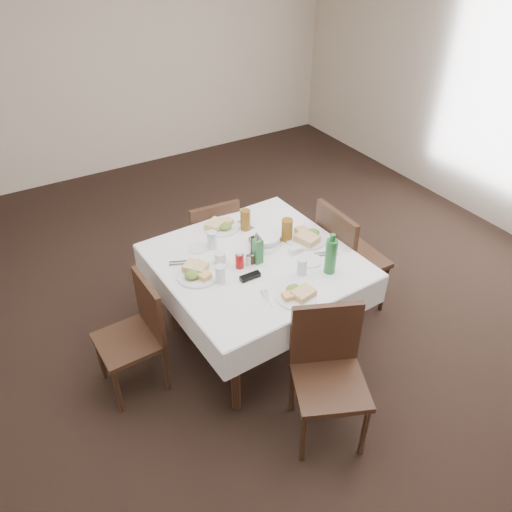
{
  "coord_description": "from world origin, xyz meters",
  "views": [
    {
      "loc": [
        -1.37,
        -2.3,
        2.76
      ],
      "look_at": [
        0.02,
        0.04,
        0.8
      ],
      "focal_mm": 35.0,
      "sensor_mm": 36.0,
      "label": 1
    }
  ],
  "objects_px": {
    "chair_north": "(212,239)",
    "water_s": "(302,267)",
    "oil_cruet_dark": "(256,247)",
    "chair_east": "(344,254)",
    "water_n": "(212,240)",
    "bread_basket": "(265,240)",
    "oil_cruet_green": "(258,250)",
    "dining_table": "(256,269)",
    "water_w": "(221,274)",
    "ketchup_bottle": "(240,260)",
    "water_e": "(287,234)",
    "chair_south": "(328,365)",
    "coffee_mug": "(220,259)",
    "chair_west": "(138,329)",
    "green_bottle": "(331,256)"
  },
  "relations": [
    {
      "from": "chair_west",
      "to": "water_e",
      "type": "bearing_deg",
      "value": 0.76
    },
    {
      "from": "dining_table",
      "to": "water_n",
      "type": "bearing_deg",
      "value": 125.05
    },
    {
      "from": "chair_east",
      "to": "water_s",
      "type": "relative_size",
      "value": 8.14
    },
    {
      "from": "oil_cruet_dark",
      "to": "chair_north",
      "type": "bearing_deg",
      "value": 88.5
    },
    {
      "from": "chair_north",
      "to": "oil_cruet_dark",
      "type": "height_order",
      "value": "oil_cruet_dark"
    },
    {
      "from": "chair_east",
      "to": "water_s",
      "type": "xyz_separation_m",
      "value": [
        -0.6,
        -0.26,
        0.28
      ]
    },
    {
      "from": "dining_table",
      "to": "chair_south",
      "type": "relative_size",
      "value": 1.49
    },
    {
      "from": "bread_basket",
      "to": "oil_cruet_green",
      "type": "relative_size",
      "value": 1.01
    },
    {
      "from": "water_n",
      "to": "coffee_mug",
      "type": "bearing_deg",
      "value": -101.58
    },
    {
      "from": "dining_table",
      "to": "ketchup_bottle",
      "type": "distance_m",
      "value": 0.2
    },
    {
      "from": "dining_table",
      "to": "chair_south",
      "type": "distance_m",
      "value": 0.86
    },
    {
      "from": "water_e",
      "to": "bread_basket",
      "type": "bearing_deg",
      "value": 168.61
    },
    {
      "from": "water_w",
      "to": "coffee_mug",
      "type": "xyz_separation_m",
      "value": [
        0.09,
        0.17,
        -0.02
      ]
    },
    {
      "from": "water_n",
      "to": "water_w",
      "type": "relative_size",
      "value": 1.08
    },
    {
      "from": "water_n",
      "to": "chair_west",
      "type": "bearing_deg",
      "value": -162.77
    },
    {
      "from": "oil_cruet_green",
      "to": "chair_south",
      "type": "bearing_deg",
      "value": -89.78
    },
    {
      "from": "chair_east",
      "to": "green_bottle",
      "type": "height_order",
      "value": "green_bottle"
    },
    {
      "from": "coffee_mug",
      "to": "chair_south",
      "type": "bearing_deg",
      "value": -75.98
    },
    {
      "from": "dining_table",
      "to": "water_n",
      "type": "relative_size",
      "value": 10.27
    },
    {
      "from": "water_n",
      "to": "oil_cruet_green",
      "type": "xyz_separation_m",
      "value": [
        0.18,
        -0.31,
        0.03
      ]
    },
    {
      "from": "water_s",
      "to": "oil_cruet_green",
      "type": "bearing_deg",
      "value": 124.81
    },
    {
      "from": "chair_south",
      "to": "oil_cruet_green",
      "type": "bearing_deg",
      "value": 90.22
    },
    {
      "from": "green_bottle",
      "to": "chair_east",
      "type": "bearing_deg",
      "value": 37.92
    },
    {
      "from": "water_e",
      "to": "ketchup_bottle",
      "type": "xyz_separation_m",
      "value": [
        -0.45,
        -0.11,
        0.0
      ]
    },
    {
      "from": "water_w",
      "to": "bread_basket",
      "type": "distance_m",
      "value": 0.51
    },
    {
      "from": "chair_south",
      "to": "water_w",
      "type": "bearing_deg",
      "value": 112.94
    },
    {
      "from": "chair_south",
      "to": "chair_west",
      "type": "xyz_separation_m",
      "value": [
        -0.85,
        0.9,
        -0.04
      ]
    },
    {
      "from": "chair_south",
      "to": "oil_cruet_dark",
      "type": "relative_size",
      "value": 4.04
    },
    {
      "from": "coffee_mug",
      "to": "green_bottle",
      "type": "height_order",
      "value": "green_bottle"
    },
    {
      "from": "water_e",
      "to": "ketchup_bottle",
      "type": "height_order",
      "value": "ketchup_bottle"
    },
    {
      "from": "water_w",
      "to": "bread_basket",
      "type": "relative_size",
      "value": 0.51
    },
    {
      "from": "chair_north",
      "to": "water_w",
      "type": "xyz_separation_m",
      "value": [
        -0.34,
        -0.84,
        0.33
      ]
    },
    {
      "from": "bread_basket",
      "to": "oil_cruet_green",
      "type": "distance_m",
      "value": 0.22
    },
    {
      "from": "dining_table",
      "to": "water_w",
      "type": "relative_size",
      "value": 11.06
    },
    {
      "from": "oil_cruet_green",
      "to": "chair_east",
      "type": "bearing_deg",
      "value": 0.19
    },
    {
      "from": "chair_north",
      "to": "water_n",
      "type": "relative_size",
      "value": 6.65
    },
    {
      "from": "chair_north",
      "to": "dining_table",
      "type": "bearing_deg",
      "value": -92.0
    },
    {
      "from": "water_s",
      "to": "oil_cruet_dark",
      "type": "xyz_separation_m",
      "value": [
        -0.17,
        0.3,
        0.04
      ]
    },
    {
      "from": "water_e",
      "to": "ketchup_bottle",
      "type": "distance_m",
      "value": 0.46
    },
    {
      "from": "water_n",
      "to": "green_bottle",
      "type": "distance_m",
      "value": 0.84
    },
    {
      "from": "chair_east",
      "to": "oil_cruet_dark",
      "type": "relative_size",
      "value": 4.31
    },
    {
      "from": "water_e",
      "to": "water_w",
      "type": "distance_m",
      "value": 0.65
    },
    {
      "from": "chair_north",
      "to": "water_w",
      "type": "height_order",
      "value": "water_w"
    },
    {
      "from": "ketchup_bottle",
      "to": "water_n",
      "type": "bearing_deg",
      "value": 99.74
    },
    {
      "from": "coffee_mug",
      "to": "oil_cruet_dark",
      "type": "bearing_deg",
      "value": -15.9
    },
    {
      "from": "water_s",
      "to": "water_w",
      "type": "bearing_deg",
      "value": 157.94
    },
    {
      "from": "chair_north",
      "to": "water_s",
      "type": "xyz_separation_m",
      "value": [
        0.15,
        -1.04,
        0.33
      ]
    },
    {
      "from": "ketchup_bottle",
      "to": "water_w",
      "type": "bearing_deg",
      "value": -158.25
    },
    {
      "from": "chair_east",
      "to": "water_n",
      "type": "height_order",
      "value": "chair_east"
    },
    {
      "from": "water_s",
      "to": "oil_cruet_dark",
      "type": "height_order",
      "value": "oil_cruet_dark"
    }
  ]
}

